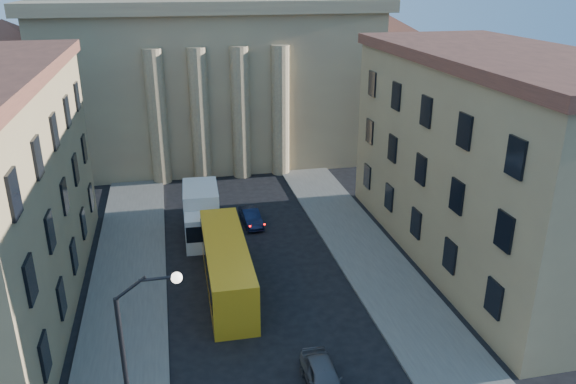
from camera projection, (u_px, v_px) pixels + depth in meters
name	position (u px, v px, depth m)	size (l,w,h in m)	color
sidewalk_left	(124.00, 327.00, 32.86)	(5.00, 60.00, 0.15)	#54524D
sidewalk_right	(396.00, 294.00, 36.25)	(5.00, 60.00, 0.15)	#54524D
church	(207.00, 43.00, 64.35)	(68.02, 28.76, 36.60)	#8F7458
building_right	(496.00, 158.00, 38.91)	(11.60, 26.60, 14.70)	#9D875C
street_lamp	(137.00, 356.00, 22.17)	(2.62, 0.44, 8.83)	black
car_right_far	(323.00, 377.00, 27.82)	(1.69, 4.20, 1.43)	#4E4E53
car_right_distant	(251.00, 217.00, 46.19)	(1.36, 3.89, 1.28)	black
city_bus	(227.00, 264.00, 36.46)	(2.83, 11.60, 3.26)	orange
box_truck	(202.00, 215.00, 43.91)	(2.92, 6.87, 3.72)	silver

